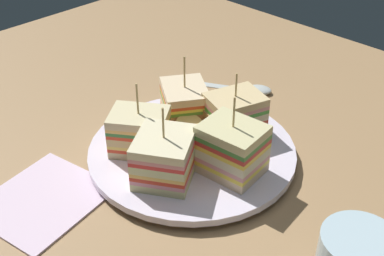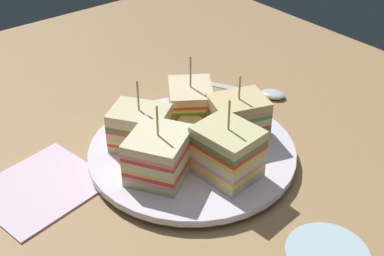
{
  "view_description": "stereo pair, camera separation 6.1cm",
  "coord_description": "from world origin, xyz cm",
  "px_view_note": "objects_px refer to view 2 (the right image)",
  "views": [
    {
      "loc": [
        35.55,
        -36.44,
        38.85
      ],
      "look_at": [
        0.0,
        0.0,
        4.59
      ],
      "focal_mm": 47.46,
      "sensor_mm": 36.0,
      "label": 1
    },
    {
      "loc": [
        39.67,
        -31.9,
        38.85
      ],
      "look_at": [
        0.0,
        0.0,
        4.59
      ],
      "focal_mm": 47.46,
      "sensor_mm": 36.0,
      "label": 2
    }
  ],
  "objects_px": {
    "sandwich_wedge_4": "(141,128)",
    "spoon": "(263,93)",
    "sandwich_wedge_1": "(227,152)",
    "sandwich_wedge_2": "(237,118)",
    "chip_pile": "(187,135)",
    "napkin": "(40,187)",
    "sandwich_wedge_3": "(191,104)",
    "sandwich_wedge_0": "(159,155)",
    "plate": "(192,152)"
  },
  "relations": [
    {
      "from": "sandwich_wedge_1",
      "to": "sandwich_wedge_2",
      "type": "height_order",
      "value": "sandwich_wedge_1"
    },
    {
      "from": "sandwich_wedge_0",
      "to": "spoon",
      "type": "relative_size",
      "value": 0.71
    },
    {
      "from": "sandwich_wedge_1",
      "to": "sandwich_wedge_0",
      "type": "bearing_deg",
      "value": 46.62
    },
    {
      "from": "plate",
      "to": "spoon",
      "type": "relative_size",
      "value": 1.96
    },
    {
      "from": "sandwich_wedge_0",
      "to": "sandwich_wedge_1",
      "type": "bearing_deg",
      "value": -69.01
    },
    {
      "from": "sandwich_wedge_0",
      "to": "sandwich_wedge_4",
      "type": "height_order",
      "value": "same"
    },
    {
      "from": "sandwich_wedge_1",
      "to": "sandwich_wedge_4",
      "type": "xyz_separation_m",
      "value": [
        -0.11,
        -0.05,
        -0.0
      ]
    },
    {
      "from": "sandwich_wedge_3",
      "to": "sandwich_wedge_4",
      "type": "xyz_separation_m",
      "value": [
        0.01,
        -0.08,
        0.0
      ]
    },
    {
      "from": "plate",
      "to": "sandwich_wedge_2",
      "type": "height_order",
      "value": "sandwich_wedge_2"
    },
    {
      "from": "plate",
      "to": "sandwich_wedge_0",
      "type": "bearing_deg",
      "value": -75.0
    },
    {
      "from": "sandwich_wedge_4",
      "to": "chip_pile",
      "type": "xyz_separation_m",
      "value": [
        0.03,
        0.05,
        -0.01
      ]
    },
    {
      "from": "sandwich_wedge_2",
      "to": "chip_pile",
      "type": "height_order",
      "value": "sandwich_wedge_2"
    },
    {
      "from": "sandwich_wedge_1",
      "to": "spoon",
      "type": "height_order",
      "value": "sandwich_wedge_1"
    },
    {
      "from": "sandwich_wedge_3",
      "to": "sandwich_wedge_4",
      "type": "height_order",
      "value": "sandwich_wedge_3"
    },
    {
      "from": "chip_pile",
      "to": "spoon",
      "type": "relative_size",
      "value": 0.51
    },
    {
      "from": "sandwich_wedge_4",
      "to": "spoon",
      "type": "bearing_deg",
      "value": 58.05
    },
    {
      "from": "sandwich_wedge_0",
      "to": "sandwich_wedge_4",
      "type": "bearing_deg",
      "value": 44.25
    },
    {
      "from": "sandwich_wedge_0",
      "to": "chip_pile",
      "type": "bearing_deg",
      "value": -8.02
    },
    {
      "from": "sandwich_wedge_3",
      "to": "sandwich_wedge_4",
      "type": "relative_size",
      "value": 1.02
    },
    {
      "from": "plate",
      "to": "sandwich_wedge_0",
      "type": "xyz_separation_m",
      "value": [
        0.02,
        -0.06,
        0.03
      ]
    },
    {
      "from": "sandwich_wedge_0",
      "to": "sandwich_wedge_3",
      "type": "relative_size",
      "value": 0.98
    },
    {
      "from": "chip_pile",
      "to": "sandwich_wedge_3",
      "type": "bearing_deg",
      "value": 137.18
    },
    {
      "from": "sandwich_wedge_4",
      "to": "spoon",
      "type": "distance_m",
      "value": 0.23
    },
    {
      "from": "sandwich_wedge_0",
      "to": "spoon",
      "type": "xyz_separation_m",
      "value": [
        -0.07,
        0.24,
        -0.04
      ]
    },
    {
      "from": "sandwich_wedge_4",
      "to": "napkin",
      "type": "xyz_separation_m",
      "value": [
        -0.02,
        -0.13,
        -0.04
      ]
    },
    {
      "from": "sandwich_wedge_1",
      "to": "chip_pile",
      "type": "height_order",
      "value": "sandwich_wedge_1"
    },
    {
      "from": "plate",
      "to": "napkin",
      "type": "bearing_deg",
      "value": -110.66
    },
    {
      "from": "sandwich_wedge_1",
      "to": "napkin",
      "type": "height_order",
      "value": "sandwich_wedge_1"
    },
    {
      "from": "sandwich_wedge_1",
      "to": "chip_pile",
      "type": "bearing_deg",
      "value": -7.03
    },
    {
      "from": "sandwich_wedge_1",
      "to": "sandwich_wedge_3",
      "type": "height_order",
      "value": "sandwich_wedge_1"
    },
    {
      "from": "sandwich_wedge_4",
      "to": "plate",
      "type": "bearing_deg",
      "value": 11.57
    },
    {
      "from": "sandwich_wedge_0",
      "to": "sandwich_wedge_1",
      "type": "xyz_separation_m",
      "value": [
        0.05,
        0.06,
        0.0
      ]
    },
    {
      "from": "sandwich_wedge_2",
      "to": "napkin",
      "type": "bearing_deg",
      "value": 0.47
    },
    {
      "from": "napkin",
      "to": "sandwich_wedge_4",
      "type": "bearing_deg",
      "value": 80.07
    },
    {
      "from": "sandwich_wedge_4",
      "to": "chip_pile",
      "type": "bearing_deg",
      "value": 20.64
    },
    {
      "from": "sandwich_wedge_2",
      "to": "sandwich_wedge_4",
      "type": "relative_size",
      "value": 0.94
    },
    {
      "from": "plate",
      "to": "sandwich_wedge_3",
      "type": "distance_m",
      "value": 0.07
    },
    {
      "from": "sandwich_wedge_0",
      "to": "sandwich_wedge_2",
      "type": "bearing_deg",
      "value": -31.04
    },
    {
      "from": "chip_pile",
      "to": "napkin",
      "type": "bearing_deg",
      "value": -107.29
    },
    {
      "from": "sandwich_wedge_2",
      "to": "napkin",
      "type": "relative_size",
      "value": 0.67
    },
    {
      "from": "sandwich_wedge_4",
      "to": "sandwich_wedge_1",
      "type": "bearing_deg",
      "value": -11.72
    },
    {
      "from": "plate",
      "to": "napkin",
      "type": "relative_size",
      "value": 1.98
    },
    {
      "from": "sandwich_wedge_0",
      "to": "spoon",
      "type": "bearing_deg",
      "value": -15.04
    },
    {
      "from": "sandwich_wedge_0",
      "to": "napkin",
      "type": "bearing_deg",
      "value": 112.46
    },
    {
      "from": "plate",
      "to": "sandwich_wedge_1",
      "type": "bearing_deg",
      "value": 0.18
    },
    {
      "from": "sandwich_wedge_1",
      "to": "sandwich_wedge_2",
      "type": "xyz_separation_m",
      "value": [
        -0.05,
        0.06,
        -0.0
      ]
    },
    {
      "from": "sandwich_wedge_1",
      "to": "spoon",
      "type": "xyz_separation_m",
      "value": [
        -0.12,
        0.18,
        -0.04
      ]
    },
    {
      "from": "sandwich_wedge_1",
      "to": "sandwich_wedge_4",
      "type": "relative_size",
      "value": 1.07
    },
    {
      "from": "napkin",
      "to": "sandwich_wedge_2",
      "type": "bearing_deg",
      "value": 71.06
    },
    {
      "from": "sandwich_wedge_2",
      "to": "chip_pile",
      "type": "distance_m",
      "value": 0.07
    }
  ]
}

